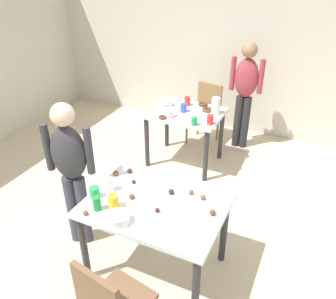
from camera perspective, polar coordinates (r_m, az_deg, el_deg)
name	(u,v)px	position (r m, az deg, el deg)	size (l,w,h in m)	color
ground_plane	(141,265)	(3.42, -4.39, -18.32)	(6.40, 6.40, 0.00)	beige
wall_back	(244,47)	(5.43, 12.30, 16.06)	(6.40, 0.10, 2.60)	beige
dining_table_near	(156,213)	(2.94, -2.06, -10.35)	(1.13, 0.83, 0.75)	silver
dining_table_far	(185,120)	(4.52, 2.83, 4.82)	(0.94, 0.73, 0.75)	silver
chair_far_table	(206,110)	(5.18, 6.20, 6.50)	(0.45, 0.45, 0.87)	olive
person_girl_near	(71,165)	(3.21, -15.66, -2.53)	(0.45, 0.28, 1.48)	#383D4C
person_adult_far	(245,87)	(4.94, 12.58, 9.95)	(0.45, 0.22, 1.52)	#28282D
mixing_bowl	(119,218)	(2.70, -8.10, -11.12)	(0.17, 0.17, 0.07)	white
soda_can	(97,203)	(2.83, -11.59, -8.65)	(0.07, 0.07, 0.12)	#198438
fork_near	(200,229)	(2.66, 5.34, -12.80)	(0.17, 0.02, 0.01)	silver
cup_near_0	(95,192)	(2.98, -11.95, -6.86)	(0.08, 0.08, 0.10)	green
cup_near_1	(110,185)	(3.02, -9.56, -5.72)	(0.08, 0.08, 0.12)	white
cup_near_2	(113,201)	(2.83, -8.98, -8.39)	(0.08, 0.08, 0.12)	yellow
cake_ball_0	(132,196)	(2.92, -5.97, -7.67)	(0.05, 0.05, 0.05)	brown
cake_ball_1	(116,173)	(3.22, -8.55, -3.86)	(0.05, 0.05, 0.05)	brown
cake_ball_2	(130,171)	(3.24, -6.31, -3.47)	(0.05, 0.05, 0.05)	#3D2319
cake_ball_3	(157,210)	(2.78, -1.78, -9.91)	(0.04, 0.04, 0.04)	#3D2319
cake_ball_4	(171,192)	(2.96, 0.53, -6.94)	(0.05, 0.05, 0.05)	#3D2319
cake_ball_5	(85,213)	(2.82, -13.40, -10.07)	(0.04, 0.04, 0.04)	brown
cake_ball_6	(191,192)	(2.96, 3.78, -6.96)	(0.04, 0.04, 0.04)	brown
cake_ball_7	(203,197)	(2.91, 5.73, -7.78)	(0.05, 0.05, 0.05)	brown
cake_ball_8	(212,212)	(2.77, 7.31, -10.20)	(0.05, 0.05, 0.05)	brown
cake_ball_9	(134,182)	(3.10, -5.65, -5.27)	(0.04, 0.04, 0.04)	#3D2319
pitcher_far	(216,106)	(4.40, 7.83, 7.09)	(0.11, 0.11, 0.21)	white
cup_far_0	(210,120)	(4.14, 6.93, 4.90)	(0.08, 0.08, 0.12)	red
cup_far_1	(187,101)	(4.64, 3.18, 7.94)	(0.08, 0.08, 0.12)	red
cup_far_2	(184,108)	(4.44, 2.56, 6.86)	(0.08, 0.08, 0.11)	#3351B2
cup_far_3	(194,121)	(4.10, 4.32, 4.68)	(0.07, 0.07, 0.10)	green
donut_far_0	(203,104)	(4.66, 5.73, 7.42)	(0.13, 0.13, 0.04)	brown
donut_far_1	(162,117)	(4.27, -0.91, 5.32)	(0.10, 0.10, 0.03)	brown
donut_far_2	(207,110)	(4.50, 6.47, 6.53)	(0.14, 0.14, 0.04)	brown
donut_far_3	(162,105)	(4.63, -0.99, 7.38)	(0.13, 0.13, 0.04)	white
donut_far_4	(171,104)	(4.66, 0.48, 7.50)	(0.10, 0.10, 0.03)	pink
donut_far_5	(172,115)	(4.33, 0.61, 5.73)	(0.12, 0.12, 0.04)	pink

